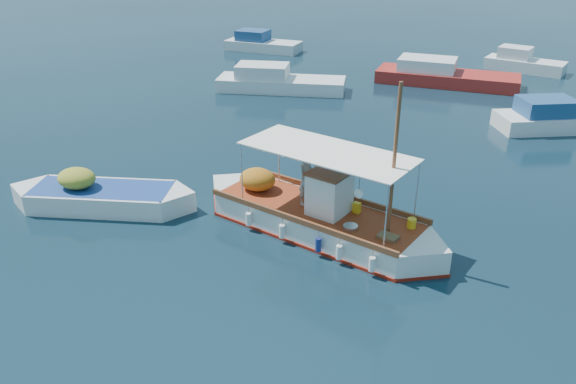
% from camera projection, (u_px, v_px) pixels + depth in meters
% --- Properties ---
extents(ground, '(160.00, 160.00, 0.00)m').
position_uv_depth(ground, '(301.00, 238.00, 18.58)').
color(ground, black).
rests_on(ground, ground).
extents(fishing_caique, '(9.15, 4.00, 5.72)m').
position_uv_depth(fishing_caique, '(315.00, 217.00, 18.82)').
color(fishing_caique, white).
rests_on(fishing_caique, ground).
extents(dinghy, '(6.64, 3.39, 1.70)m').
position_uv_depth(dinghy, '(101.00, 198.00, 20.46)').
color(dinghy, white).
rests_on(dinghy, ground).
extents(bg_boat_nw, '(8.18, 4.36, 1.80)m').
position_uv_depth(bg_boat_nw, '(277.00, 83.00, 34.75)').
color(bg_boat_nw, silver).
rests_on(bg_boat_nw, ground).
extents(bg_boat_n, '(8.97, 3.21, 1.80)m').
position_uv_depth(bg_boat_n, '(443.00, 76.00, 36.17)').
color(bg_boat_n, '#A8221C').
rests_on(bg_boat_n, ground).
extents(bg_boat_ne, '(6.77, 5.11, 1.80)m').
position_uv_depth(bg_boat_ne, '(559.00, 120.00, 28.23)').
color(bg_boat_ne, silver).
rests_on(bg_boat_ne, ground).
extents(bg_boat_far_w, '(6.13, 2.49, 1.80)m').
position_uv_depth(bg_boat_far_w, '(261.00, 45.00, 45.69)').
color(bg_boat_far_w, silver).
rests_on(bg_boat_far_w, ground).
extents(bg_boat_far_n, '(5.51, 2.97, 1.80)m').
position_uv_depth(bg_boat_far_n, '(523.00, 64.00, 39.46)').
color(bg_boat_far_n, silver).
rests_on(bg_boat_far_n, ground).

